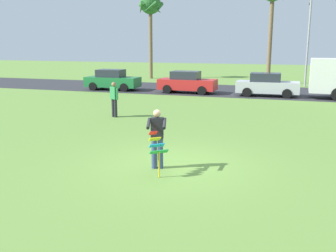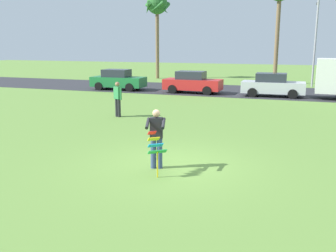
# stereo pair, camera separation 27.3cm
# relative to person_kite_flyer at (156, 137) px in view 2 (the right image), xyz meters

# --- Properties ---
(ground_plane) EXTENTS (120.00, 120.00, 0.00)m
(ground_plane) POSITION_rel_person_kite_flyer_xyz_m (0.36, 0.39, -0.95)
(ground_plane) COLOR olive
(road_strip) EXTENTS (120.00, 8.00, 0.01)m
(road_strip) POSITION_rel_person_kite_flyer_xyz_m (0.36, 19.44, -0.95)
(road_strip) COLOR #2D2D33
(road_strip) RESTS_ON ground
(person_kite_flyer) EXTENTS (0.67, 0.75, 1.73)m
(person_kite_flyer) POSITION_rel_person_kite_flyer_xyz_m (0.00, 0.00, 0.00)
(person_kite_flyer) COLOR #384772
(person_kite_flyer) RESTS_ON ground
(kite_held) EXTENTS (0.68, 0.72, 1.19)m
(kite_held) POSITION_rel_person_kite_flyer_xyz_m (0.20, -0.58, -0.14)
(kite_held) COLOR red
(kite_held) RESTS_ON ground
(parked_car_green) EXTENTS (4.23, 1.90, 1.60)m
(parked_car_green) POSITION_rel_person_kite_flyer_xyz_m (-9.84, 17.04, -0.18)
(parked_car_green) COLOR #1E7238
(parked_car_green) RESTS_ON ground
(parked_car_red) EXTENTS (4.23, 1.90, 1.60)m
(parked_car_red) POSITION_rel_person_kite_flyer_xyz_m (-3.77, 17.04, -0.18)
(parked_car_red) COLOR red
(parked_car_red) RESTS_ON ground
(parked_car_silver) EXTENTS (4.24, 1.92, 1.60)m
(parked_car_silver) POSITION_rel_person_kite_flyer_xyz_m (1.94, 17.04, -0.18)
(parked_car_silver) COLOR silver
(parked_car_silver) RESTS_ON ground
(palm_tree_left_near) EXTENTS (2.58, 2.71, 8.59)m
(palm_tree_left_near) POSITION_rel_person_kite_flyer_xyz_m (-10.58, 27.62, 6.22)
(palm_tree_left_near) COLOR brown
(palm_tree_left_near) RESTS_ON ground
(streetlight_pole) EXTENTS (0.24, 1.65, 7.00)m
(streetlight_pole) POSITION_rel_person_kite_flyer_xyz_m (4.62, 24.45, 3.05)
(streetlight_pole) COLOR #9E9EA3
(streetlight_pole) RESTS_ON ground
(person_walker_near) EXTENTS (0.53, 0.35, 1.73)m
(person_walker_near) POSITION_rel_person_kite_flyer_xyz_m (-4.69, 6.82, -0.02)
(person_walker_near) COLOR #26262B
(person_walker_near) RESTS_ON ground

